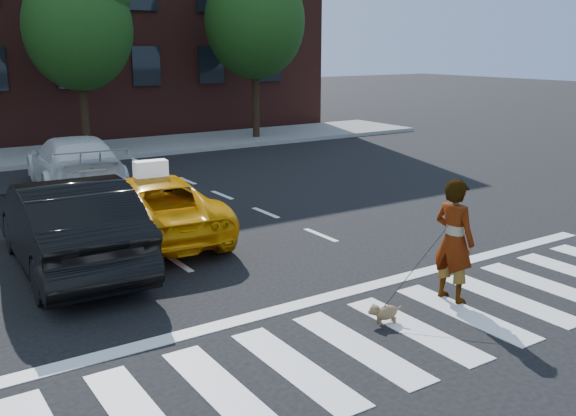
% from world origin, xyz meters
% --- Properties ---
extents(ground, '(120.00, 120.00, 0.00)m').
position_xyz_m(ground, '(0.00, 0.00, 0.00)').
color(ground, black).
rests_on(ground, ground).
extents(crosswalk, '(13.00, 2.40, 0.01)m').
position_xyz_m(crosswalk, '(0.00, 0.00, 0.01)').
color(crosswalk, silver).
rests_on(crosswalk, ground).
extents(stop_line, '(12.00, 0.30, 0.01)m').
position_xyz_m(stop_line, '(0.00, 1.60, 0.01)').
color(stop_line, silver).
rests_on(stop_line, ground).
extents(sidewalk_far, '(30.00, 4.00, 0.15)m').
position_xyz_m(sidewalk_far, '(0.00, 17.50, 0.07)').
color(sidewalk_far, slate).
rests_on(sidewalk_far, ground).
extents(tree_mid, '(3.69, 3.69, 7.10)m').
position_xyz_m(tree_mid, '(0.53, 17.00, 4.85)').
color(tree_mid, black).
rests_on(tree_mid, ground).
extents(tree_right, '(4.00, 4.00, 7.70)m').
position_xyz_m(tree_right, '(7.53, 17.00, 5.26)').
color(tree_right, black).
rests_on(tree_right, ground).
extents(taxi, '(2.54, 4.86, 1.31)m').
position_xyz_m(taxi, '(-1.40, 6.24, 0.65)').
color(taxi, orange).
rests_on(taxi, ground).
extents(black_sedan, '(1.95, 5.02, 1.63)m').
position_xyz_m(black_sedan, '(-3.28, 5.21, 0.81)').
color(black_sedan, black).
rests_on(black_sedan, ground).
extents(white_suv, '(2.55, 5.27, 1.48)m').
position_xyz_m(white_suv, '(-1.40, 11.63, 0.74)').
color(white_suv, silver).
rests_on(white_suv, ground).
extents(woman, '(0.52, 0.74, 1.91)m').
position_xyz_m(woman, '(1.23, 0.49, 0.96)').
color(woman, '#999999').
rests_on(woman, ground).
extents(dog, '(0.49, 0.32, 0.29)m').
position_xyz_m(dog, '(-0.22, 0.39, 0.17)').
color(dog, '#8C6247').
rests_on(dog, ground).
extents(taxi_sign, '(0.67, 0.33, 0.32)m').
position_xyz_m(taxi_sign, '(-1.40, 6.04, 1.47)').
color(taxi_sign, white).
rests_on(taxi_sign, taxi).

